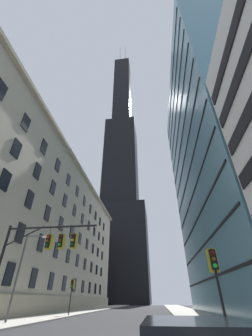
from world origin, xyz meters
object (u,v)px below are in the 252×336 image
Objects in this scene: traffic_signal_mast at (44,249)px; traffic_light_near_right at (214,265)px; traffic_light_far_left at (72,286)px; street_lamppost at (23,266)px.

traffic_signal_mast reaches higher than traffic_light_near_right.
street_lamppost is at bearing -97.79° from traffic_light_far_left.
traffic_signal_mast is at bearing 161.66° from traffic_light_near_right.
traffic_light_near_right is 17.37m from street_lamppost.
traffic_signal_mast is 1.91× the size of traffic_light_near_right.
street_lamppost reaches higher than traffic_light_near_right.
street_lamppost reaches higher than traffic_signal_mast.
street_lamppost reaches higher than traffic_light_far_left.
traffic_signal_mast is at bearing -78.70° from traffic_light_far_left.
traffic_light_far_left is 10.12m from street_lamppost.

